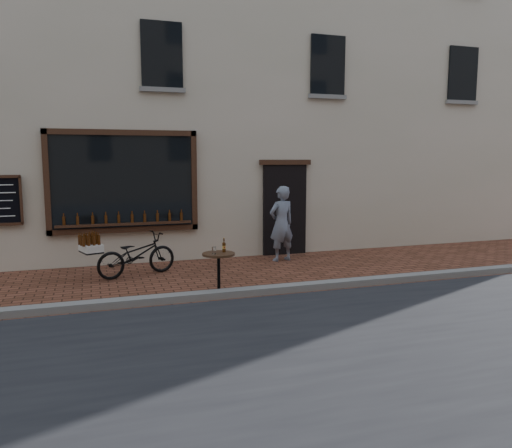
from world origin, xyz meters
name	(u,v)px	position (x,y,z in m)	size (l,w,h in m)	color
ground	(255,298)	(0.00, 0.00, 0.00)	(90.00, 90.00, 0.00)	#522A1A
kerb	(251,291)	(0.00, 0.20, 0.06)	(90.00, 0.25, 0.12)	slate
shop_building	(183,63)	(0.00, 6.50, 5.00)	(28.00, 6.20, 10.00)	#C5B29B
cargo_bicycle	(135,254)	(-1.80, 2.26, 0.44)	(1.97, 1.12, 0.93)	black
bistro_table	(219,265)	(-0.52, 0.43, 0.52)	(0.57, 0.57, 0.97)	black
pedestrian	(281,224)	(1.55, 2.75, 0.87)	(0.63, 0.41, 1.73)	slate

